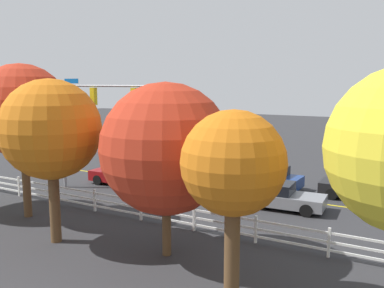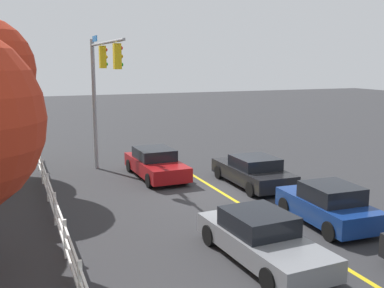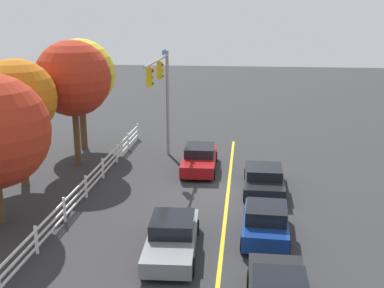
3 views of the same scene
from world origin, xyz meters
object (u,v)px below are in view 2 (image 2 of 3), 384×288
(car_0, at_px, (328,205))
(car_2, at_px, (253,171))
(car_1, at_px, (261,238))
(car_4, at_px, (156,164))

(car_0, relative_size, car_2, 0.85)
(car_1, relative_size, car_4, 1.01)
(car_1, distance_m, car_2, 7.93)
(car_0, height_order, car_2, car_0)
(car_4, bearing_deg, car_0, 21.16)
(car_2, xyz_separation_m, car_4, (3.06, 3.62, 0.02))
(car_1, height_order, car_2, car_1)
(car_1, xyz_separation_m, car_2, (7.02, -3.69, 0.01))
(car_1, bearing_deg, car_0, 111.61)
(car_2, bearing_deg, car_4, 50.31)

